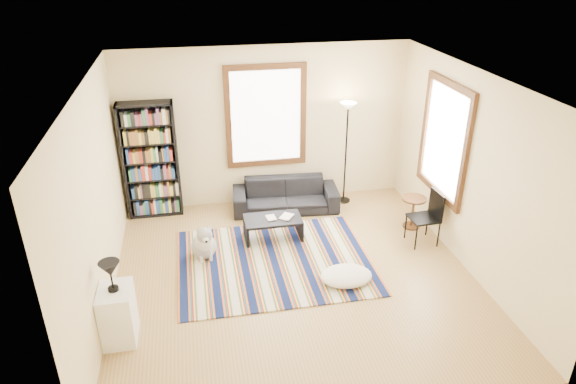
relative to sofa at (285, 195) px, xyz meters
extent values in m
cube|color=#AF8450|center=(-0.26, -2.05, -0.32)|extent=(5.00, 5.00, 0.10)
cube|color=white|center=(-0.26, -2.05, 2.58)|extent=(5.00, 5.00, 0.10)
cube|color=beige|center=(-0.26, 0.50, 1.13)|extent=(5.00, 0.10, 2.80)
cube|color=beige|center=(-0.26, -4.60, 1.13)|extent=(5.00, 0.10, 2.80)
cube|color=beige|center=(-2.81, -2.05, 1.13)|extent=(0.10, 5.00, 2.80)
cube|color=beige|center=(2.29, -2.05, 1.13)|extent=(0.10, 5.00, 2.80)
cube|color=white|center=(-0.26, 0.42, 1.33)|extent=(1.20, 0.06, 1.60)
cube|color=white|center=(2.21, -1.25, 1.33)|extent=(0.06, 1.20, 1.60)
cube|color=#0C1740|center=(-0.48, -1.63, -0.26)|extent=(2.83, 2.26, 0.02)
imported|color=black|center=(0.00, 0.00, 0.00)|extent=(1.89, 0.86, 0.54)
cube|color=black|center=(-2.24, 0.27, 0.73)|extent=(0.90, 0.30, 2.00)
cube|color=black|center=(-0.38, -0.95, -0.09)|extent=(0.96, 0.62, 0.36)
imported|color=beige|center=(-0.48, -0.95, 0.10)|extent=(0.21, 0.16, 0.02)
imported|color=beige|center=(-0.23, -0.90, 0.10)|extent=(0.28, 0.29, 0.02)
ellipsoid|color=silver|center=(0.42, -2.30, -0.18)|extent=(0.78, 0.62, 0.18)
cylinder|color=#4A2912|center=(1.94, -1.04, 0.00)|extent=(0.42, 0.42, 0.54)
cube|color=black|center=(1.89, -1.52, 0.16)|extent=(0.44, 0.42, 0.86)
cube|color=white|center=(-2.56, -2.88, 0.08)|extent=(0.39, 0.50, 0.70)
camera|label=1|loc=(-1.51, -7.96, 4.02)|focal=32.00mm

